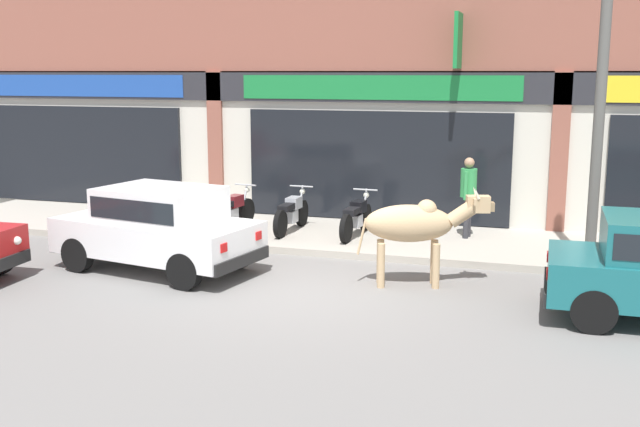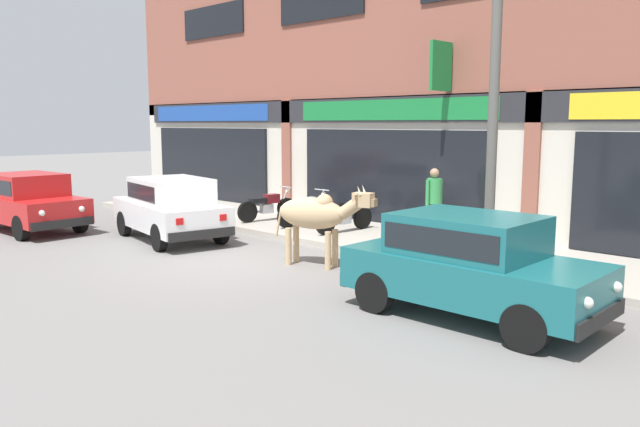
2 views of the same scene
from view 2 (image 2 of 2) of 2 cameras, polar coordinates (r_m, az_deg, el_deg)
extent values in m
plane|color=slate|center=(12.64, -8.63, -4.25)|extent=(90.00, 90.00, 0.00)
cube|color=#A8A093|center=(15.15, 2.70, -1.82)|extent=(19.00, 3.11, 0.13)
cube|color=beige|center=(16.37, 6.98, 4.64)|extent=(23.00, 0.55, 3.40)
cube|color=#28282D|center=(16.09, 6.38, 9.40)|extent=(22.08, 0.08, 0.64)
cube|color=black|center=(21.67, -10.04, 4.52)|extent=(5.83, 0.10, 2.40)
cube|color=#1E479E|center=(21.62, -10.20, 9.02)|extent=(6.13, 0.05, 0.52)
cube|color=#8E5142|center=(18.72, -3.02, 5.14)|extent=(0.36, 0.12, 3.40)
cube|color=black|center=(16.14, 6.26, 3.35)|extent=(5.83, 0.10, 2.40)
cube|color=#197A38|center=(16.07, 6.32, 9.40)|extent=(6.13, 0.05, 0.52)
cube|color=#8E5142|center=(14.14, 18.78, 3.70)|extent=(0.36, 0.12, 3.40)
cube|color=black|center=(21.63, -9.77, 16.93)|extent=(3.13, 0.06, 1.00)
cube|color=black|center=(18.00, 0.04, 18.84)|extent=(3.13, 0.06, 1.00)
cube|color=#197A38|center=(14.79, 11.00, 13.09)|extent=(0.08, 0.80, 1.10)
ellipsoid|color=tan|center=(11.84, -0.78, 0.02)|extent=(1.49, 0.86, 0.60)
sphere|color=tan|center=(11.68, 0.41, 1.02)|extent=(0.32, 0.32, 0.32)
cylinder|color=tan|center=(11.87, 1.39, -3.19)|extent=(0.12, 0.12, 0.72)
cylinder|color=tan|center=(11.63, 0.74, -3.43)|extent=(0.12, 0.12, 0.72)
cylinder|color=tan|center=(12.29, -2.20, -2.80)|extent=(0.12, 0.12, 0.72)
cylinder|color=tan|center=(12.05, -2.90, -3.02)|extent=(0.12, 0.12, 0.72)
cylinder|color=tan|center=(11.44, 2.79, 0.48)|extent=(0.51, 0.35, 0.43)
cube|color=tan|center=(11.31, 3.98, 1.25)|extent=(0.40, 0.31, 0.26)
cube|color=#957A57|center=(11.24, 4.81, 0.99)|extent=(0.18, 0.19, 0.14)
cone|color=beige|center=(11.39, 4.02, 2.21)|extent=(0.12, 0.08, 0.19)
cone|color=beige|center=(11.21, 3.58, 2.12)|extent=(0.12, 0.08, 0.19)
cube|color=tan|center=(11.48, 3.96, 1.66)|extent=(0.07, 0.15, 0.10)
cube|color=tan|center=(11.19, 3.26, 1.49)|extent=(0.07, 0.15, 0.10)
cylinder|color=tan|center=(12.26, -3.78, -0.75)|extent=(0.17, 0.08, 0.60)
cylinder|color=black|center=(15.89, -17.45, -0.87)|extent=(0.62, 0.29, 0.60)
cylinder|color=black|center=(16.38, -12.66, -0.43)|extent=(0.62, 0.29, 0.60)
cylinder|color=black|center=(13.75, -14.49, -2.13)|extent=(0.62, 0.29, 0.60)
cylinder|color=black|center=(14.31, -9.10, -1.57)|extent=(0.62, 0.29, 0.60)
cube|color=white|center=(15.01, -13.53, -0.07)|extent=(3.74, 2.23, 0.60)
cube|color=white|center=(14.85, -13.46, 2.10)|extent=(2.14, 1.77, 0.56)
cube|color=black|center=(14.85, -13.46, 2.10)|extent=(1.99, 1.76, 0.35)
cube|color=black|center=(16.65, -15.72, -0.12)|extent=(0.40, 1.52, 0.20)
cube|color=black|center=(13.47, -10.76, -1.87)|extent=(0.40, 1.52, 0.20)
sphere|color=silver|center=(16.49, -17.37, 0.79)|extent=(0.14, 0.14, 0.14)
sphere|color=silver|center=(16.80, -14.25, 1.04)|extent=(0.14, 0.14, 0.14)
cube|color=red|center=(13.21, -12.71, -0.73)|extent=(0.06, 0.16, 0.14)
cube|color=red|center=(13.61, -8.86, -0.36)|extent=(0.06, 0.16, 0.14)
cylinder|color=black|center=(9.22, 22.18, -7.56)|extent=(0.60, 0.18, 0.60)
cylinder|color=black|center=(7.94, 18.29, -9.88)|extent=(0.60, 0.18, 0.60)
cylinder|color=black|center=(10.24, 10.08, -5.52)|extent=(0.60, 0.18, 0.60)
cylinder|color=black|center=(9.10, 5.02, -7.16)|extent=(0.60, 0.18, 0.60)
cube|color=#196066|center=(8.98, 13.71, -5.60)|extent=(3.51, 1.62, 0.60)
cube|color=#196066|center=(8.91, 13.28, -1.88)|extent=(1.91, 1.45, 0.56)
cube|color=black|center=(8.91, 13.28, -1.88)|extent=(1.76, 1.47, 0.35)
cube|color=black|center=(8.35, 24.11, -8.72)|extent=(0.13, 1.52, 0.20)
cube|color=black|center=(9.98, 5.00, -5.31)|extent=(0.13, 1.52, 0.20)
sphere|color=silver|center=(8.71, 25.48, -6.08)|extent=(0.14, 0.14, 0.14)
sphere|color=silver|center=(7.83, 23.25, -7.50)|extent=(0.14, 0.14, 0.14)
cube|color=red|center=(10.31, 6.64, -3.07)|extent=(0.03, 0.16, 0.14)
cube|color=red|center=(9.55, 3.05, -3.94)|extent=(0.03, 0.16, 0.14)
cylinder|color=black|center=(16.69, -21.13, -0.62)|extent=(0.61, 0.20, 0.60)
cylinder|color=black|center=(16.09, -25.68, -1.20)|extent=(0.61, 0.20, 0.60)
cylinder|color=black|center=(18.75, -24.38, 0.11)|extent=(0.61, 0.20, 0.60)
cube|color=red|center=(17.38, -25.04, 0.48)|extent=(3.56, 1.74, 0.60)
cube|color=red|center=(17.41, -25.29, 2.41)|extent=(1.96, 1.52, 0.56)
cube|color=black|center=(17.41, -25.29, 2.41)|extent=(1.81, 1.53, 0.35)
cube|color=black|center=(15.85, -22.49, -0.85)|extent=(0.18, 1.52, 0.20)
cube|color=black|center=(18.99, -27.09, 0.28)|extent=(0.18, 1.52, 0.20)
sphere|color=silver|center=(15.99, -20.96, 0.39)|extent=(0.14, 0.14, 0.14)
sphere|color=silver|center=(15.58, -24.08, 0.03)|extent=(0.14, 0.14, 0.14)
cube|color=red|center=(19.16, -25.80, 1.39)|extent=(0.04, 0.16, 0.14)
cylinder|color=black|center=(17.08, -3.10, 0.51)|extent=(0.17, 0.57, 0.56)
cylinder|color=black|center=(16.40, -6.65, 0.13)|extent=(0.17, 0.57, 0.56)
cube|color=#B2B5BA|center=(16.72, -4.90, 0.45)|extent=(0.24, 0.34, 0.24)
cube|color=maroon|center=(16.77, -4.45, 1.38)|extent=(0.29, 0.43, 0.24)
cube|color=black|center=(16.55, -5.60, 1.21)|extent=(0.28, 0.54, 0.12)
cylinder|color=#B2B5BA|center=(17.01, -3.27, 1.49)|extent=(0.07, 0.27, 0.59)
cylinder|color=#B2B5BA|center=(17.00, -3.17, 2.44)|extent=(0.52, 0.10, 0.03)
sphere|color=silver|center=(17.05, -3.00, 2.05)|extent=(0.12, 0.12, 0.12)
cylinder|color=#B2B5BA|center=(16.62, -6.13, 0.11)|extent=(0.12, 0.48, 0.06)
cylinder|color=black|center=(16.34, 0.22, 0.16)|extent=(0.11, 0.56, 0.56)
cylinder|color=black|center=(15.49, -3.05, -0.30)|extent=(0.11, 0.56, 0.56)
cube|color=#B2B5BA|center=(15.89, -1.43, 0.07)|extent=(0.21, 0.32, 0.24)
cube|color=#A8AAB2|center=(15.96, -1.01, 1.05)|extent=(0.25, 0.41, 0.24)
cube|color=black|center=(15.69, -2.07, 0.85)|extent=(0.23, 0.52, 0.12)
cylinder|color=#B2B5BA|center=(16.26, 0.07, 1.19)|extent=(0.05, 0.27, 0.59)
cylinder|color=#B2B5BA|center=(16.25, 0.17, 2.18)|extent=(0.52, 0.04, 0.03)
sphere|color=silver|center=(16.31, 0.32, 1.78)|extent=(0.12, 0.12, 0.12)
cylinder|color=#B2B5BA|center=(15.74, -2.65, -0.31)|extent=(0.07, 0.48, 0.06)
cylinder|color=black|center=(15.37, 3.91, -0.37)|extent=(0.13, 0.56, 0.56)
cylinder|color=black|center=(14.50, 0.51, -0.87)|extent=(0.13, 0.56, 0.56)
cube|color=#B2B5BA|center=(14.91, 2.20, -0.47)|extent=(0.22, 0.33, 0.24)
cube|color=black|center=(14.99, 2.64, 0.58)|extent=(0.26, 0.41, 0.24)
cube|color=black|center=(14.71, 1.55, 0.36)|extent=(0.25, 0.53, 0.12)
cylinder|color=#B2B5BA|center=(15.29, 3.76, 0.72)|extent=(0.06, 0.27, 0.59)
cylinder|color=#B2B5BA|center=(15.28, 3.88, 1.77)|extent=(0.52, 0.06, 0.03)
sphere|color=silver|center=(15.34, 4.02, 1.35)|extent=(0.12, 0.12, 0.12)
cylinder|color=#B2B5BA|center=(14.75, 0.91, -0.87)|extent=(0.09, 0.48, 0.06)
cylinder|color=#2D2D33|center=(14.01, 10.06, -0.79)|extent=(0.11, 0.11, 0.82)
cylinder|color=#2D2D33|center=(14.14, 10.56, -0.72)|extent=(0.11, 0.11, 0.82)
cylinder|color=#33934C|center=(13.98, 10.39, 2.04)|extent=(0.32, 0.32, 0.56)
cylinder|color=#33934C|center=(13.83, 9.80, 1.87)|extent=(0.08, 0.08, 0.56)
cylinder|color=#33934C|center=(14.14, 10.96, 1.98)|extent=(0.08, 0.08, 0.56)
sphere|color=tan|center=(13.94, 10.43, 3.68)|extent=(0.20, 0.20, 0.20)
cylinder|color=#595651|center=(11.36, 15.58, 9.33)|extent=(0.18, 0.18, 5.70)
camera|label=1|loc=(6.94, -74.46, 7.84)|focal=42.00mm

